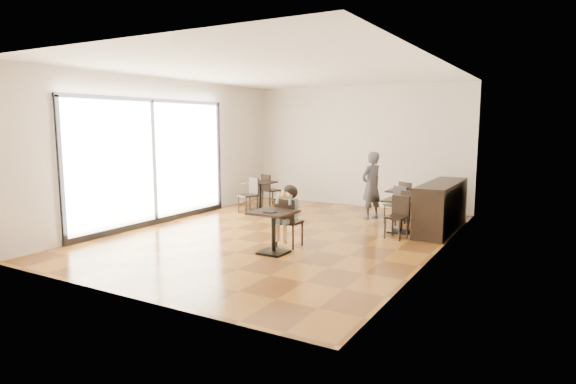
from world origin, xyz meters
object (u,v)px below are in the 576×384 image
Objects in this scene: child at (289,216)px; adult_patron at (371,186)px; chair_back_b at (395,205)px; chair_mid_a at (412,209)px; chair_left_a at (271,190)px; chair_back_a at (409,199)px; child_chair at (289,222)px; chair_left_b at (248,196)px; chair_mid_b at (396,218)px; cafe_table_mid at (400,216)px; cafe_table_left at (260,196)px; child_table at (273,232)px; cafe_table_back at (402,205)px.

adult_patron is (0.38, 3.16, 0.23)m from child.
chair_mid_a is at bearing -5.68° from chair_back_b.
chair_back_a is (3.54, 0.59, -0.03)m from chair_left_a.
child_chair is 3.41m from chair_left_b.
cafe_table_mid is at bearing 109.35° from chair_mid_b.
chair_left_b is at bearing 48.18° from chair_back_a.
cafe_table_mid is 3.97m from cafe_table_left.
cafe_table_mid is at bearing -42.76° from chair_back_b.
chair_left_a is 3.59m from chair_back_a.
chair_mid_b is at bearing 123.13° from chair_back_a.
chair_mid_a is (1.10, -0.49, -0.37)m from adult_patron.
child_table is at bearing -90.00° from child.
cafe_table_mid is 0.78× the size of chair_left_a.
chair_back_a is at bearing -104.43° from child_chair.
child_chair is at bearing 148.35° from chair_left_a.
chair_mid_b is (1.48, 1.56, -0.03)m from child_chair.
cafe_table_back is at bearing 73.39° from child.
chair_left_b reaches higher than chair_mid_a.
chair_back_a reaches higher than chair_mid_a.
child_table is 1.01× the size of cafe_table_left.
child is at bearing 148.35° from chair_left_a.
chair_back_a is (-0.45, 1.34, 0.00)m from chair_mid_a.
child_table is 3.61m from chair_back_b.
chair_mid_b is at bearing 11.38° from chair_left_b.
chair_back_b is (-0.45, 0.24, 0.00)m from chair_mid_a.
child is (0.00, 0.00, 0.11)m from child_chair.
child_chair is 2.53m from cafe_table_mid.
chair_left_a reaches higher than cafe_table_left.
chair_back_b reaches higher than child_table.
child_table is 0.56m from child_chair.
chair_back_a is at bearing -61.21° from chair_mid_a.
chair_mid_b is (3.99, -1.30, 0.04)m from cafe_table_left.
cafe_table_mid is 1.93m from chair_back_a.
child_chair is 3.81m from cafe_table_left.
child_table is 4.24m from cafe_table_left.
chair_left_a is (-2.89, 0.26, -0.34)m from adult_patron.
chair_left_b is (-3.99, -0.35, 0.03)m from chair_mid_a.
child_chair reaches higher than chair_left_a.
chair_mid_b is 0.93× the size of chair_left_a.
child is at bearing 71.12° from chair_mid_a.
cafe_table_mid is at bearing -176.40° from chair_left_a.
chair_back_a is (-0.36, 1.89, 0.07)m from cafe_table_mid.
child is at bearing -48.85° from cafe_table_left.
child_table is 0.66× the size of child.
chair_back_a reaches higher than cafe_table_mid.
child_table is at bearing 99.92° from chair_back_a.
adult_patron reaches higher than cafe_table_left.
cafe_table_left is (-3.90, 0.75, 0.02)m from cafe_table_mid.
chair_left_a is at bearing 126.25° from child.
chair_left_a is 3.57m from chair_back_b.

